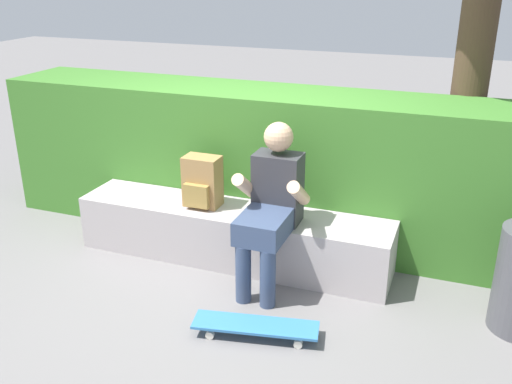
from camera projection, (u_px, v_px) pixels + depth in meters
The scene contains 6 objects.
ground_plane at pixel (215, 279), 4.29m from camera, with size 24.00×24.00×0.00m, color slate.
bench_main at pixel (232, 234), 4.50m from camera, with size 2.50×0.49×0.44m.
person_skater at pixel (271, 203), 4.03m from camera, with size 0.49×0.62×1.19m.
skateboard_near_person at pixel (255, 326), 3.61m from camera, with size 0.82×0.35×0.09m.
backpack_on_bench at pixel (202, 182), 4.42m from camera, with size 0.28×0.23×0.40m.
hedge_row at pixel (268, 163), 4.86m from camera, with size 4.74×0.74×1.25m.
Camera 1 is at (1.61, -3.39, 2.21)m, focal length 39.96 mm.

